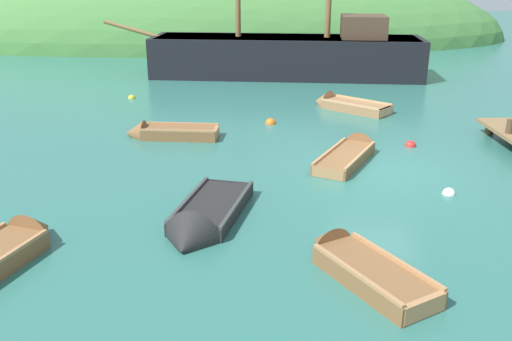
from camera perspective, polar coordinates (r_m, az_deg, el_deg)
ground_plane at (r=15.99m, az=12.63°, el=0.09°), size 120.00×120.00×0.00m
shore_hill at (r=45.74m, az=-6.21°, el=13.41°), size 49.31×19.88×11.93m
sailing_ship at (r=29.33m, az=3.41°, el=11.22°), size 16.64×4.91×10.99m
rowboat_far at (r=18.79m, az=-9.20°, el=3.74°), size 3.22×1.27×0.92m
rowboat_outer_right at (r=12.30m, az=-5.44°, el=-5.32°), size 2.07×3.66×1.20m
rowboat_near_dock at (r=10.61m, az=10.51°, el=-9.84°), size 2.34×3.14×0.97m
rowboat_portside at (r=16.81m, az=9.78°, el=1.62°), size 2.55×3.57×0.96m
rowboat_outer_left at (r=22.70m, az=9.19°, el=6.60°), size 3.17×3.03×1.05m
rowboat_center at (r=11.94m, az=-24.95°, el=-7.96°), size 2.11×3.42×1.06m
buoy_yellow at (r=24.95m, az=-12.75°, el=7.32°), size 0.30×0.30×0.30m
buoy_orange at (r=20.31m, az=1.52°, el=4.90°), size 0.40×0.40×0.40m
buoy_red at (r=18.38m, az=15.69°, el=2.46°), size 0.36×0.36×0.36m
buoy_white at (r=14.77m, az=19.34°, el=-2.32°), size 0.33×0.33×0.33m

